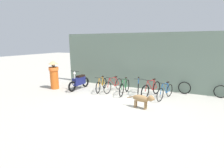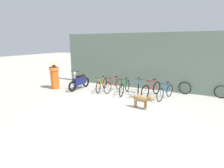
{
  "view_description": "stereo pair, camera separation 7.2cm",
  "coord_description": "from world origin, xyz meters",
  "views": [
    {
      "loc": [
        2.79,
        -6.56,
        2.64
      ],
      "look_at": [
        -0.71,
        0.99,
        0.65
      ],
      "focal_mm": 28.0,
      "sensor_mm": 36.0,
      "label": 1
    },
    {
      "loc": [
        2.85,
        -6.53,
        2.64
      ],
      "look_at": [
        -0.71,
        0.99,
        0.65
      ],
      "focal_mm": 28.0,
      "sensor_mm": 36.0,
      "label": 2
    }
  ],
  "objects": [
    {
      "name": "bicycle_3",
      "position": [
        0.35,
        1.92,
        0.37
      ],
      "size": [
        0.57,
        1.65,
        0.9
      ],
      "rotation": [
        0.0,
        0.0,
        -1.3
      ],
      "color": "black",
      "rests_on": "ground"
    },
    {
      "name": "bicycle_5",
      "position": [
        1.73,
        1.73,
        0.35
      ],
      "size": [
        0.58,
        1.56,
        0.83
      ],
      "rotation": [
        0.0,
        0.0,
        -1.87
      ],
      "color": "black",
      "rests_on": "ground"
    },
    {
      "name": "spare_tire_right",
      "position": [
        2.52,
        3.03,
        0.33
      ],
      "size": [
        0.64,
        0.21,
        0.65
      ],
      "rotation": [
        0.0,
        0.0,
        -0.25
      ],
      "color": "black",
      "rests_on": "ground"
    },
    {
      "name": "stray_dog",
      "position": [
        1.08,
        0.07,
        0.42
      ],
      "size": [
        1.23,
        0.4,
        0.62
      ],
      "rotation": [
        0.0,
        0.0,
        6.13
      ],
      "color": "#997247",
      "rests_on": "ground"
    },
    {
      "name": "person_in_robes",
      "position": [
        -4.39,
        1.0,
        0.86
      ],
      "size": [
        0.72,
        0.72,
        1.63
      ],
      "rotation": [
        0.0,
        0.0,
        2.75
      ],
      "color": "orange",
      "rests_on": "ground"
    },
    {
      "name": "bicycle_4",
      "position": [
        1.03,
        1.89,
        0.36
      ],
      "size": [
        0.65,
        1.68,
        0.89
      ],
      "rotation": [
        0.0,
        0.0,
        -1.9
      ],
      "color": "black",
      "rests_on": "ground"
    },
    {
      "name": "shop_wall_back",
      "position": [
        0.0,
        3.28,
        1.58
      ],
      "size": [
        9.8,
        0.2,
        3.16
      ],
      "color": "slate",
      "rests_on": "ground"
    },
    {
      "name": "bicycle_0",
      "position": [
        -1.71,
        1.75,
        0.33
      ],
      "size": [
        0.46,
        1.66,
        0.81
      ],
      "rotation": [
        0.0,
        0.0,
        -1.43
      ],
      "color": "black",
      "rests_on": "ground"
    },
    {
      "name": "ground_plane",
      "position": [
        0.0,
        0.0,
        0.0
      ],
      "size": [
        60.0,
        60.0,
        0.0
      ],
      "primitive_type": "plane",
      "color": "#B7B2A5"
    },
    {
      "name": "spare_tire_left",
      "position": [
        4.15,
        3.03,
        0.32
      ],
      "size": [
        0.63,
        0.13,
        0.63
      ],
      "rotation": [
        0.0,
        0.0,
        -0.14
      ],
      "color": "black",
      "rests_on": "ground"
    },
    {
      "name": "bicycle_2",
      "position": [
        -0.32,
        1.68,
        0.36
      ],
      "size": [
        0.46,
        1.67,
        0.88
      ],
      "rotation": [
        0.0,
        0.0,
        -1.52
      ],
      "color": "black",
      "rests_on": "ground"
    },
    {
      "name": "bicycle_1",
      "position": [
        -1.05,
        1.91,
        0.35
      ],
      "size": [
        0.49,
        1.69,
        0.84
      ],
      "rotation": [
        0.0,
        0.0,
        -1.77
      ],
      "color": "black",
      "rests_on": "ground"
    },
    {
      "name": "motorcycle",
      "position": [
        -3.03,
        1.5,
        0.44
      ],
      "size": [
        0.58,
        1.79,
        1.11
      ],
      "rotation": [
        0.0,
        0.0,
        -1.64
      ],
      "color": "black",
      "rests_on": "ground"
    }
  ]
}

